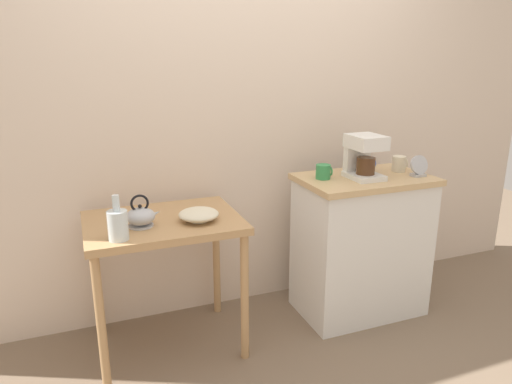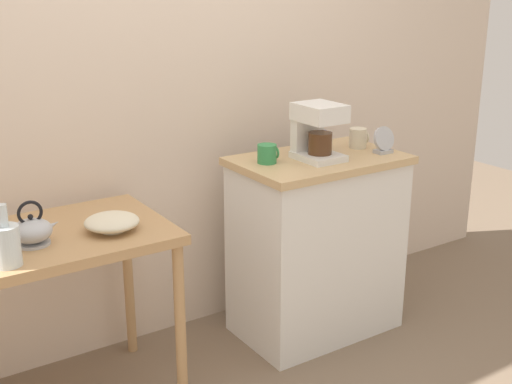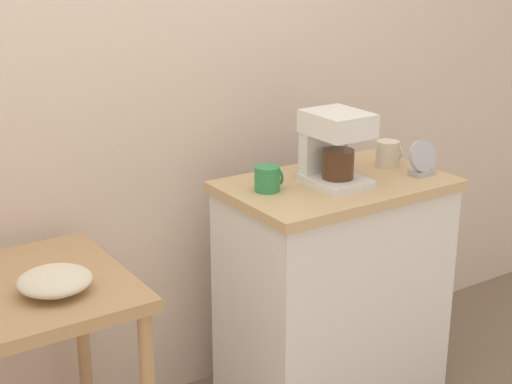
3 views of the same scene
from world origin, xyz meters
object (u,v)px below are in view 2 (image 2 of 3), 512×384
at_px(table_clock, 384,141).
at_px(bowl_stoneware, 112,222).
at_px(teakettle, 33,231).
at_px(coffee_maker, 316,129).
at_px(mug_blue, 320,140).
at_px(mug_small_cream, 358,138).
at_px(glass_carafe_vase, 6,244).
at_px(mug_tall_green, 267,154).

bearing_deg(table_clock, bowl_stoneware, 177.66).
distance_m(teakettle, coffee_maker, 1.33).
distance_m(coffee_maker, mug_blue, 0.23).
bearing_deg(coffee_maker, mug_small_cream, 9.73).
distance_m(teakettle, table_clock, 1.65).
distance_m(coffee_maker, table_clock, 0.36).
bearing_deg(glass_carafe_vase, mug_tall_green, 10.20).
height_order(teakettle, glass_carafe_vase, glass_carafe_vase).
relative_size(bowl_stoneware, glass_carafe_vase, 0.96).
distance_m(glass_carafe_vase, coffee_maker, 1.46).
relative_size(bowl_stoneware, teakettle, 1.18).
bearing_deg(mug_blue, bowl_stoneware, -170.92).
relative_size(mug_small_cream, table_clock, 0.75).
bearing_deg(teakettle, mug_blue, 6.25).
xyz_separation_m(mug_small_cream, table_clock, (0.03, -0.15, 0.01)).
xyz_separation_m(teakettle, glass_carafe_vase, (-0.12, -0.14, 0.02)).
relative_size(glass_carafe_vase, table_clock, 1.69).
bearing_deg(bowl_stoneware, mug_blue, 9.08).
distance_m(mug_blue, table_clock, 0.31).
relative_size(teakettle, mug_tall_green, 1.89).
relative_size(bowl_stoneware, coffee_maker, 0.81).
bearing_deg(coffee_maker, glass_carafe_vase, -173.77).
bearing_deg(table_clock, glass_carafe_vase, -178.04).
relative_size(coffee_maker, mug_tall_green, 2.76).
height_order(glass_carafe_vase, coffee_maker, coffee_maker).
xyz_separation_m(mug_blue, table_clock, (0.19, -0.24, 0.01)).
bearing_deg(mug_blue, table_clock, -51.25).
bearing_deg(glass_carafe_vase, mug_small_cream, 6.85).
height_order(bowl_stoneware, mug_small_cream, mug_small_cream).
xyz_separation_m(coffee_maker, table_clock, (0.34, -0.10, -0.08)).
relative_size(glass_carafe_vase, mug_small_cream, 2.24).
distance_m(mug_tall_green, table_clock, 0.59).
bearing_deg(teakettle, bowl_stoneware, -5.20).
height_order(bowl_stoneware, glass_carafe_vase, glass_carafe_vase).
distance_m(teakettle, mug_tall_green, 1.09).
bearing_deg(bowl_stoneware, teakettle, 174.80).
bearing_deg(mug_tall_green, glass_carafe_vase, -169.80).
relative_size(bowl_stoneware, mug_small_cream, 2.16).
height_order(mug_tall_green, table_clock, table_clock).
height_order(coffee_maker, mug_blue, coffee_maker).
bearing_deg(mug_blue, glass_carafe_vase, -169.17).
xyz_separation_m(bowl_stoneware, table_clock, (1.35, -0.06, 0.15)).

